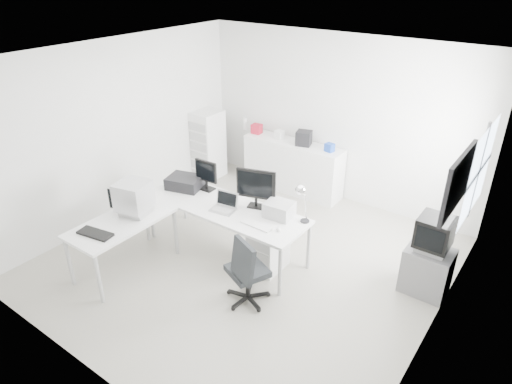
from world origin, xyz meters
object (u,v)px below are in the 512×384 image
Objects in this scene: laser_printer at (279,209)px; filing_cabinet at (208,145)px; drawer_pedestal at (268,249)px; laptop at (223,203)px; sideboard at (293,166)px; tv_cabinet at (427,271)px; crt_tv at (434,235)px; crt_monitor at (134,199)px; side_desk at (125,245)px; main_desk at (226,230)px; lcd_monitor_large at (256,188)px; office_chair at (248,268)px; lcd_monitor_small at (206,175)px; inkjet_printer at (185,182)px.

filing_cabinet is (-2.66, 1.60, -0.20)m from laser_printer.
laptop is (-0.65, -0.15, 0.57)m from drawer_pedestal.
laptop is 0.77m from laser_printer.
filing_cabinet is (-1.62, -0.44, 0.19)m from sideboard.
tv_cabinet is 0.53m from crt_tv.
laser_printer is 1.94m from crt_tv.
drawer_pedestal is at bearing -65.86° from sideboard.
crt_monitor is 0.34× the size of filing_cabinet.
side_desk is 2.30× the size of tv_cabinet.
lcd_monitor_large reaches higher than main_desk.
office_chair is 1.97× the size of crt_tv.
lcd_monitor_large is at bearing 48.37° from side_desk.
laptop is at bearing 169.37° from office_chair.
tv_cabinet is 0.47× the size of filing_cabinet.
lcd_monitor_large is at bearing -34.77° from filing_cabinet.
drawer_pedestal is 0.58m from laser_printer.
main_desk is at bearing 166.47° from office_chair.
main_desk is 2.72m from tv_cabinet.
laser_printer is 0.36× the size of office_chair.
laser_printer reaches higher than sideboard.
laptop is at bearing -44.42° from filing_cabinet.
main_desk is 4.80× the size of crt_tv.
laser_printer reaches higher than drawer_pedestal.
main_desk is 0.92m from laser_printer.
laser_printer is 3.10m from filing_cabinet.
main_desk is at bearing 31.96° from crt_monitor.
laser_printer is 2.32m from sideboard.
filing_cabinet is (-1.06, 2.92, 0.27)m from side_desk.
office_chair is at bearing -41.80° from laptop.
lcd_monitor_small reaches higher than main_desk.
main_desk is 1.85× the size of filing_cabinet.
crt_monitor is 2.89m from filing_cabinet.
office_chair is (0.18, -0.70, 0.19)m from drawer_pedestal.
main_desk is 1.30× the size of sideboard.
office_chair is (0.83, -0.55, -0.38)m from laptop.
inkjet_printer is 1.23m from lcd_monitor_large.
lcd_monitor_small reaches higher than crt_tv.
lcd_monitor_small reaches higher than sideboard.
office_chair is 0.76× the size of filing_cabinet.
lcd_monitor_small reaches higher than office_chair.
laptop is at bearing -160.09° from crt_tv.
tv_cabinet is 4.62m from filing_cabinet.
crt_monitor is 0.24× the size of sideboard.
drawer_pedestal is 1.68× the size of laser_printer.
crt_monitor is at bearing -68.40° from filing_cabinet.
lcd_monitor_small is 2.09m from sideboard.
lcd_monitor_large is 1.56× the size of laptop.
side_desk is 0.64m from crt_monitor.
drawer_pedestal is at bearing 127.40° from office_chair.
main_desk is at bearing -162.43° from tv_cabinet.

